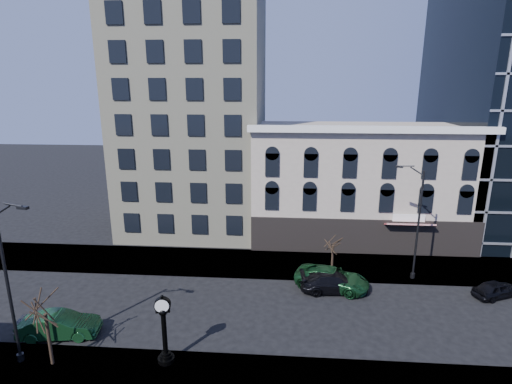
# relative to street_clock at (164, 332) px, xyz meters

# --- Properties ---
(ground) EXTENTS (160.00, 160.00, 0.00)m
(ground) POSITION_rel_street_clock_xyz_m (2.63, 6.00, -2.11)
(ground) COLOR black
(ground) RESTS_ON ground
(sidewalk_far) EXTENTS (160.00, 6.00, 0.12)m
(sidewalk_far) POSITION_rel_street_clock_xyz_m (2.63, 14.00, -2.05)
(sidewalk_far) COLOR gray
(sidewalk_far) RESTS_ON ground
(cream_tower) EXTENTS (15.90, 15.40, 42.50)m
(cream_tower) POSITION_rel_street_clock_xyz_m (-3.48, 24.88, 17.21)
(cream_tower) COLOR beige
(cream_tower) RESTS_ON ground
(victorian_row) EXTENTS (22.60, 11.19, 12.50)m
(victorian_row) POSITION_rel_street_clock_xyz_m (14.63, 21.89, 3.89)
(victorian_row) COLOR #B7A797
(victorian_row) RESTS_ON ground
(street_clock) EXTENTS (1.00, 1.00, 4.40)m
(street_clock) POSITION_rel_street_clock_xyz_m (0.00, 0.00, 0.00)
(street_clock) COLOR black
(street_clock) RESTS_ON sidewalk_near
(street_lamp_near) EXTENTS (2.60, 0.74, 10.12)m
(street_lamp_near) POSITION_rel_street_clock_xyz_m (-7.98, -0.72, 5.65)
(street_lamp_near) COLOR black
(street_lamp_near) RESTS_ON sidewalk_near
(street_lamp_far) EXTENTS (2.43, 1.20, 9.90)m
(street_lamp_far) POSITION_rel_street_clock_xyz_m (17.23, 12.28, 5.48)
(street_lamp_far) COLOR black
(street_lamp_far) RESTS_ON sidewalk_far
(bare_tree_near) EXTENTS (3.10, 3.10, 5.33)m
(bare_tree_near) POSITION_rel_street_clock_xyz_m (-6.66, -0.71, 2.03)
(bare_tree_near) COLOR #332519
(bare_tree_near) RESTS_ON sidewalk_near
(bare_tree_far) EXTENTS (2.31, 2.31, 3.97)m
(bare_tree_far) POSITION_rel_street_clock_xyz_m (11.15, 12.72, 1.00)
(bare_tree_far) COLOR #332519
(bare_tree_far) RESTS_ON sidewalk_far
(car_near_a) EXTENTS (4.81, 2.28, 1.59)m
(car_near_a) POSITION_rel_street_clock_xyz_m (-8.26, 2.25, -1.32)
(car_near_a) COLOR #595B60
(car_near_a) RESTS_ON ground
(car_near_b) EXTENTS (5.22, 2.48, 1.65)m
(car_near_b) POSITION_rel_street_clock_xyz_m (-7.71, 2.03, -1.28)
(car_near_b) COLOR #143F1E
(car_near_b) RESTS_ON ground
(car_far_a) EXTENTS (6.53, 4.57, 1.66)m
(car_far_a) POSITION_rel_street_clock_xyz_m (10.85, 9.99, -1.28)
(car_far_a) COLOR #143F1E
(car_far_a) RESTS_ON ground
(car_far_b) EXTENTS (5.60, 2.63, 1.58)m
(car_far_b) POSITION_rel_street_clock_xyz_m (10.95, 9.42, -1.32)
(car_far_b) COLOR black
(car_far_b) RESTS_ON ground
(car_far_c) EXTENTS (4.16, 2.96, 1.32)m
(car_far_c) POSITION_rel_street_clock_xyz_m (23.51, 9.48, -1.45)
(car_far_c) COLOR black
(car_far_c) RESTS_ON ground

